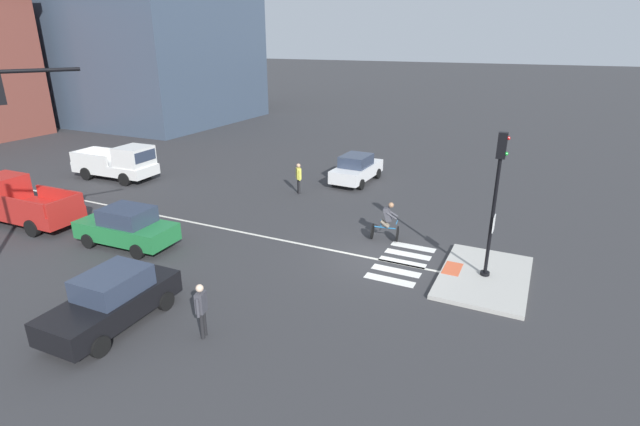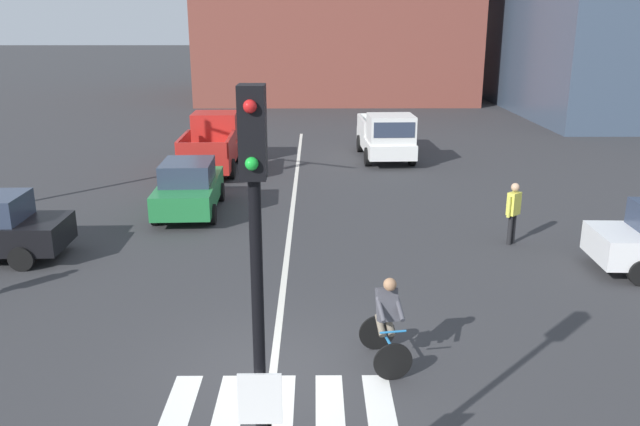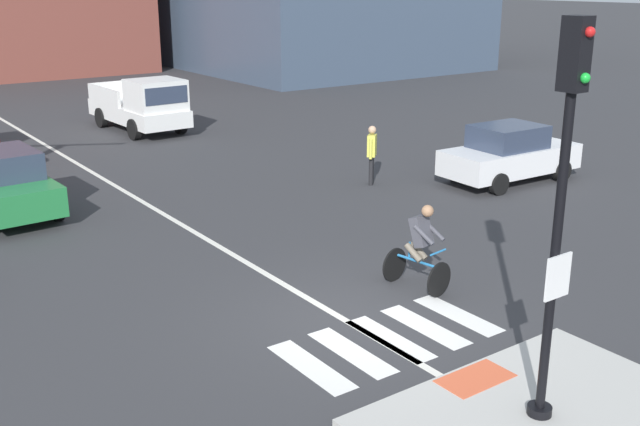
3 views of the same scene
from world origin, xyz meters
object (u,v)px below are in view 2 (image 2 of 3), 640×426
car_green_westbound_far (189,187)px  pedestrian_waiting_far_side (513,209)px  pickup_truck_white_eastbound_distant (386,137)px  pickup_truck_red_westbound_distant (213,144)px  signal_pole (257,297)px  cyclist (387,320)px

car_green_westbound_far → pedestrian_waiting_far_side: bearing=-18.3°
pickup_truck_white_eastbound_distant → pickup_truck_red_westbound_distant: bearing=-168.5°
signal_pole → car_green_westbound_far: bearing=103.8°
signal_pole → pickup_truck_white_eastbound_distant: bearing=80.5°
pickup_truck_red_westbound_distant → pickup_truck_white_eastbound_distant: 7.27m
signal_pole → pedestrian_waiting_far_side: (5.76, 10.50, -2.19)m
pickup_truck_white_eastbound_distant → cyclist: (-1.82, -17.05, -0.11)m
signal_pole → pedestrian_waiting_far_side: size_ratio=3.02×
pedestrian_waiting_far_side → signal_pole: bearing=-118.8°
signal_pole → cyclist: size_ratio=3.00×
pickup_truck_white_eastbound_distant → pedestrian_waiting_far_side: pickup_truck_white_eastbound_distant is taller
car_green_westbound_far → cyclist: (5.08, -9.30, 0.06)m
pickup_truck_white_eastbound_distant → signal_pole: bearing=-99.5°
pickup_truck_red_westbound_distant → pickup_truck_white_eastbound_distant: (7.12, 1.45, 0.00)m
signal_pole → car_green_westbound_far: signal_pole is taller
cyclist → pickup_truck_white_eastbound_distant: bearing=83.9°
car_green_westbound_far → pickup_truck_white_eastbound_distant: pickup_truck_white_eastbound_distant is taller
signal_pole → pedestrian_waiting_far_side: bearing=61.2°
pickup_truck_red_westbound_distant → pedestrian_waiting_far_side: (9.31, -9.31, 0.00)m
car_green_westbound_far → pedestrian_waiting_far_side: 9.57m
car_green_westbound_far → cyclist: size_ratio=2.48×
car_green_westbound_far → pickup_truck_white_eastbound_distant: (6.90, 7.75, 0.17)m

